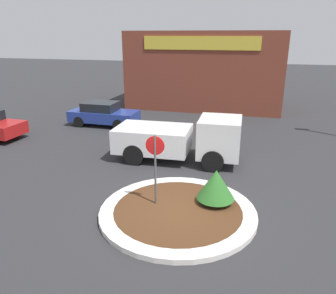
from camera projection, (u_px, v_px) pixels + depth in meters
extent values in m
plane|color=#2D2D30|center=(178.00, 214.00, 10.50)|extent=(120.00, 120.00, 0.00)
cylinder|color=silver|center=(178.00, 212.00, 10.48)|extent=(4.99, 4.99, 0.16)
cylinder|color=#4C2D19|center=(178.00, 211.00, 10.48)|extent=(4.09, 4.09, 0.16)
cylinder|color=#4C4C51|center=(155.00, 173.00, 10.48)|extent=(0.07, 0.07, 2.50)
cylinder|color=#B71414|center=(155.00, 146.00, 10.18)|extent=(0.61, 0.03, 0.61)
cylinder|color=brown|center=(215.00, 200.00, 10.87)|extent=(0.08, 0.08, 0.15)
cone|color=#2D6B28|center=(216.00, 184.00, 10.68)|extent=(1.25, 1.25, 1.00)
cube|color=white|center=(220.00, 137.00, 14.23)|extent=(1.86, 2.15, 1.64)
cube|color=white|center=(153.00, 138.00, 14.96)|extent=(3.42, 2.32, 1.07)
cube|color=black|center=(235.00, 131.00, 14.00)|extent=(0.11, 1.87, 0.57)
cylinder|color=black|center=(217.00, 146.00, 15.44)|extent=(0.93, 0.28, 0.93)
cylinder|color=black|center=(213.00, 161.00, 13.58)|extent=(0.93, 0.28, 0.93)
cylinder|color=black|center=(147.00, 141.00, 16.18)|extent=(0.93, 0.28, 0.93)
cylinder|color=black|center=(134.00, 155.00, 14.32)|extent=(0.93, 0.28, 0.93)
cube|color=brown|center=(206.00, 69.00, 25.66)|extent=(11.49, 6.00, 5.71)
cube|color=gold|center=(200.00, 43.00, 22.23)|extent=(8.04, 0.08, 0.90)
cube|color=navy|center=(104.00, 116.00, 20.54)|extent=(4.24, 1.81, 0.66)
cube|color=black|center=(100.00, 106.00, 20.40)|extent=(2.04, 1.58, 0.53)
cylinder|color=black|center=(129.00, 118.00, 21.04)|extent=(0.67, 0.20, 0.67)
cylinder|color=black|center=(118.00, 125.00, 19.55)|extent=(0.67, 0.20, 0.67)
cylinder|color=black|center=(92.00, 116.00, 21.71)|extent=(0.67, 0.20, 0.67)
cylinder|color=black|center=(79.00, 122.00, 20.22)|extent=(0.67, 0.20, 0.67)
cylinder|color=black|center=(16.00, 130.00, 18.49)|extent=(0.69, 0.23, 0.68)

